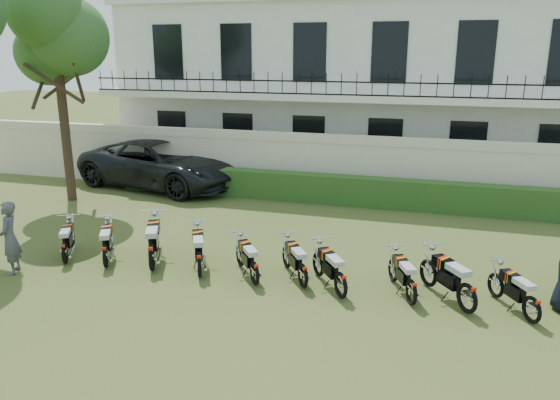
{
  "coord_description": "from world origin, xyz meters",
  "views": [
    {
      "loc": [
        3.56,
        -10.99,
        5.22
      ],
      "look_at": [
        -0.38,
        2.24,
        1.4
      ],
      "focal_mm": 35.0,
      "sensor_mm": 36.0,
      "label": 1
    }
  ],
  "objects_px": {
    "suv": "(162,164)",
    "motorcycle_6": "(341,279)",
    "motorcycle_8": "(468,291)",
    "motorcycle_2": "(151,251)",
    "tree_west_near": "(55,28)",
    "motorcycle_9": "(533,303)",
    "motorcycle_0": "(64,248)",
    "motorcycle_3": "(199,259)",
    "motorcycle_7": "(412,286)",
    "motorcycle_1": "(105,250)",
    "motorcycle_5": "(303,270)",
    "motorcycle_4": "(255,268)",
    "inspector": "(10,238)"
  },
  "relations": [
    {
      "from": "suv",
      "to": "motorcycle_6",
      "type": "bearing_deg",
      "value": -120.69
    },
    {
      "from": "motorcycle_5",
      "to": "suv",
      "type": "xyz_separation_m",
      "value": [
        -7.62,
        7.63,
        0.47
      ]
    },
    {
      "from": "motorcycle_8",
      "to": "inspector",
      "type": "height_order",
      "value": "inspector"
    },
    {
      "from": "motorcycle_6",
      "to": "motorcycle_7",
      "type": "height_order",
      "value": "motorcycle_6"
    },
    {
      "from": "motorcycle_9",
      "to": "suv",
      "type": "distance_m",
      "value": 14.68
    },
    {
      "from": "motorcycle_3",
      "to": "inspector",
      "type": "xyz_separation_m",
      "value": [
        -4.45,
        -0.99,
        0.4
      ]
    },
    {
      "from": "tree_west_near",
      "to": "motorcycle_0",
      "type": "relative_size",
      "value": 4.97
    },
    {
      "from": "motorcycle_2",
      "to": "suv",
      "type": "xyz_separation_m",
      "value": [
        -3.88,
        7.73,
        0.38
      ]
    },
    {
      "from": "motorcycle_2",
      "to": "motorcycle_1",
      "type": "bearing_deg",
      "value": 162.55
    },
    {
      "from": "motorcycle_5",
      "to": "motorcycle_7",
      "type": "xyz_separation_m",
      "value": [
        2.39,
        -0.17,
        -0.01
      ]
    },
    {
      "from": "tree_west_near",
      "to": "motorcycle_8",
      "type": "distance_m",
      "value": 15.23
    },
    {
      "from": "suv",
      "to": "inspector",
      "type": "height_order",
      "value": "suv"
    },
    {
      "from": "motorcycle_9",
      "to": "motorcycle_3",
      "type": "bearing_deg",
      "value": 148.86
    },
    {
      "from": "tree_west_near",
      "to": "motorcycle_7",
      "type": "xyz_separation_m",
      "value": [
        12.17,
        -5.12,
        -5.45
      ]
    },
    {
      "from": "motorcycle_2",
      "to": "motorcycle_3",
      "type": "relative_size",
      "value": 1.12
    },
    {
      "from": "motorcycle_5",
      "to": "motorcycle_8",
      "type": "relative_size",
      "value": 0.91
    },
    {
      "from": "motorcycle_3",
      "to": "suv",
      "type": "height_order",
      "value": "suv"
    },
    {
      "from": "motorcycle_7",
      "to": "suv",
      "type": "xyz_separation_m",
      "value": [
        -10.02,
        7.8,
        0.48
      ]
    },
    {
      "from": "motorcycle_6",
      "to": "motorcycle_8",
      "type": "bearing_deg",
      "value": -33.84
    },
    {
      "from": "motorcycle_9",
      "to": "suv",
      "type": "xyz_separation_m",
      "value": [
        -12.33,
        7.95,
        0.48
      ]
    },
    {
      "from": "motorcycle_3",
      "to": "motorcycle_5",
      "type": "bearing_deg",
      "value": -23.12
    },
    {
      "from": "motorcycle_1",
      "to": "motorcycle_6",
      "type": "distance_m",
      "value": 5.86
    },
    {
      "from": "motorcycle_0",
      "to": "motorcycle_8",
      "type": "height_order",
      "value": "motorcycle_8"
    },
    {
      "from": "motorcycle_1",
      "to": "motorcycle_4",
      "type": "relative_size",
      "value": 1.13
    },
    {
      "from": "motorcycle_6",
      "to": "motorcycle_7",
      "type": "bearing_deg",
      "value": -30.15
    },
    {
      "from": "motorcycle_1",
      "to": "motorcycle_3",
      "type": "height_order",
      "value": "motorcycle_3"
    },
    {
      "from": "motorcycle_2",
      "to": "motorcycle_7",
      "type": "xyz_separation_m",
      "value": [
        6.14,
        -0.07,
        -0.1
      ]
    },
    {
      "from": "motorcycle_3",
      "to": "inspector",
      "type": "height_order",
      "value": "inspector"
    },
    {
      "from": "motorcycle_5",
      "to": "motorcycle_6",
      "type": "height_order",
      "value": "motorcycle_6"
    },
    {
      "from": "motorcycle_2",
      "to": "motorcycle_7",
      "type": "bearing_deg",
      "value": -25.16
    },
    {
      "from": "motorcycle_5",
      "to": "inspector",
      "type": "xyz_separation_m",
      "value": [
        -6.93,
        -1.11,
        0.44
      ]
    },
    {
      "from": "suv",
      "to": "motorcycle_8",
      "type": "bearing_deg",
      "value": -113.12
    },
    {
      "from": "motorcycle_2",
      "to": "suv",
      "type": "distance_m",
      "value": 8.65
    },
    {
      "from": "suv",
      "to": "inspector",
      "type": "xyz_separation_m",
      "value": [
        0.69,
        -8.74,
        -0.03
      ]
    },
    {
      "from": "motorcycle_2",
      "to": "tree_west_near",
      "type": "bearing_deg",
      "value": 115.54
    },
    {
      "from": "motorcycle_2",
      "to": "motorcycle_4",
      "type": "xyz_separation_m",
      "value": [
        2.66,
        -0.08,
        -0.09
      ]
    },
    {
      "from": "motorcycle_0",
      "to": "motorcycle_3",
      "type": "height_order",
      "value": "motorcycle_3"
    },
    {
      "from": "motorcycle_9",
      "to": "motorcycle_5",
      "type": "bearing_deg",
      "value": 146.55
    },
    {
      "from": "motorcycle_0",
      "to": "suv",
      "type": "height_order",
      "value": "suv"
    },
    {
      "from": "motorcycle_5",
      "to": "motorcycle_9",
      "type": "xyz_separation_m",
      "value": [
        4.7,
        -0.32,
        -0.01
      ]
    },
    {
      "from": "tree_west_near",
      "to": "motorcycle_2",
      "type": "relative_size",
      "value": 3.98
    },
    {
      "from": "motorcycle_5",
      "to": "motorcycle_7",
      "type": "distance_m",
      "value": 2.4
    },
    {
      "from": "motorcycle_6",
      "to": "tree_west_near",
      "type": "bearing_deg",
      "value": 118.85
    },
    {
      "from": "tree_west_near",
      "to": "motorcycle_1",
      "type": "height_order",
      "value": "tree_west_near"
    },
    {
      "from": "tree_west_near",
      "to": "motorcycle_9",
      "type": "distance_m",
      "value": 16.35
    },
    {
      "from": "motorcycle_3",
      "to": "motorcycle_9",
      "type": "height_order",
      "value": "motorcycle_3"
    },
    {
      "from": "motorcycle_1",
      "to": "motorcycle_0",
      "type": "bearing_deg",
      "value": 155.25
    },
    {
      "from": "motorcycle_2",
      "to": "motorcycle_4",
      "type": "height_order",
      "value": "motorcycle_2"
    },
    {
      "from": "motorcycle_5",
      "to": "inspector",
      "type": "height_order",
      "value": "inspector"
    },
    {
      "from": "motorcycle_4",
      "to": "motorcycle_6",
      "type": "relative_size",
      "value": 0.94
    }
  ]
}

